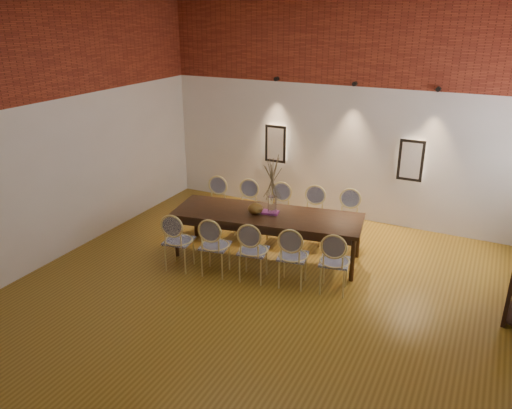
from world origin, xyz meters
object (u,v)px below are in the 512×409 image
at_px(chair_near_a, 179,240).
at_px(chair_near_c, 253,250).
at_px(dining_table, 267,235).
at_px(chair_near_b, 215,245).
at_px(book, 270,212).
at_px(chair_far_c, 279,213).
at_px(chair_far_a, 215,206).
at_px(chair_far_e, 348,220).
at_px(chair_far_b, 246,209).
at_px(chair_far_d, 313,217).
at_px(vase, 272,206).
at_px(chair_near_d, 293,256).
at_px(bowl, 255,209).
at_px(chair_near_e, 335,261).

relative_size(chair_near_a, chair_near_c, 1.00).
distance_m(dining_table, chair_near_b, 0.97).
bearing_deg(book, chair_far_c, 102.70).
xyz_separation_m(chair_near_a, book, (1.08, 1.00, 0.30)).
xyz_separation_m(chair_far_a, book, (1.33, -0.50, 0.30)).
relative_size(chair_near_c, book, 3.62).
bearing_deg(chair_far_e, chair_far_b, 0.00).
bearing_deg(chair_far_a, dining_table, 147.52).
relative_size(chair_far_d, book, 3.62).
distance_m(chair_far_a, vase, 1.54).
bearing_deg(dining_table, chair_near_c, -90.00).
relative_size(chair_near_d, bowl, 3.92).
height_order(chair_near_e, chair_far_d, same).
distance_m(chair_near_c, chair_near_e, 1.19).
relative_size(chair_near_b, chair_far_a, 1.00).
height_order(dining_table, chair_near_c, chair_near_c).
bearing_deg(chair_far_d, chair_far_c, 0.00).
relative_size(chair_far_d, bowl, 3.92).
xyz_separation_m(chair_near_b, bowl, (0.29, 0.77, 0.37)).
bearing_deg(chair_near_a, chair_far_c, 51.85).
distance_m(chair_far_b, chair_far_c, 0.60).
bearing_deg(chair_far_b, chair_near_b, 90.00).
xyz_separation_m(dining_table, chair_far_e, (1.05, 0.95, 0.09)).
height_order(chair_near_a, chair_far_c, same).
distance_m(chair_near_d, book, 1.02).
distance_m(chair_near_b, chair_near_d, 1.19).
bearing_deg(chair_near_b, chair_near_d, 0.00).
xyz_separation_m(dining_table, chair_near_c, (0.13, -0.75, 0.09)).
distance_m(chair_near_c, chair_far_c, 1.52).
bearing_deg(chair_near_a, bowl, 34.98).
bearing_deg(chair_near_e, chair_near_d, -180.00).
xyz_separation_m(chair_far_b, chair_far_d, (1.18, 0.20, 0.00)).
height_order(chair_near_c, chair_far_b, same).
bearing_deg(book, chair_near_e, -25.04).
bearing_deg(book, chair_near_b, -118.75).
relative_size(chair_near_b, chair_far_b, 1.00).
bearing_deg(chair_near_a, chair_far_b, 68.56).
distance_m(dining_table, chair_far_e, 1.42).
distance_m(chair_near_e, chair_far_a, 2.83).
relative_size(chair_near_e, chair_far_b, 1.00).
bearing_deg(vase, chair_far_d, 65.38).
distance_m(chair_near_d, chair_far_b, 1.93).
xyz_separation_m(chair_near_c, chair_far_d, (0.33, 1.60, 0.00)).
xyz_separation_m(chair_far_a, vase, (1.38, -0.54, 0.43)).
xyz_separation_m(chair_near_e, book, (-1.27, 0.59, 0.30)).
height_order(chair_far_a, chair_far_d, same).
height_order(dining_table, chair_far_c, chair_far_c).
distance_m(chair_near_a, bowl, 1.29).
bearing_deg(chair_near_b, chair_near_e, 0.00).
distance_m(dining_table, chair_far_b, 0.97).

